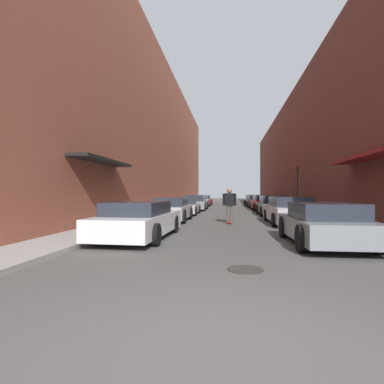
{
  "coord_description": "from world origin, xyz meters",
  "views": [
    {
      "loc": [
        0.1,
        -3.04,
        1.52
      ],
      "look_at": [
        -1.64,
        10.86,
        1.55
      ],
      "focal_mm": 28.0,
      "sensor_mm": 36.0,
      "label": 1
    }
  ],
  "objects_px": {
    "parked_car_left_5": "(203,200)",
    "manhole_cover": "(245,269)",
    "parked_car_right_2": "(272,206)",
    "parked_car_left_1": "(172,210)",
    "parked_car_right_0": "(324,224)",
    "parked_car_right_3": "(263,203)",
    "parked_car_right_4": "(256,201)",
    "parked_car_left_0": "(139,220)",
    "parked_car_right_1": "(289,211)",
    "parked_car_right_5": "(252,200)",
    "traffic_light": "(297,183)",
    "parked_car_left_3": "(195,203)",
    "skateboarder": "(229,202)",
    "parked_car_left_2": "(184,207)",
    "parked_car_left_4": "(199,201)"
  },
  "relations": [
    {
      "from": "parked_car_right_2",
      "to": "traffic_light",
      "type": "xyz_separation_m",
      "value": [
        2.1,
        2.03,
        1.56
      ]
    },
    {
      "from": "parked_car_right_0",
      "to": "parked_car_left_2",
      "type": "bearing_deg",
      "value": 117.01
    },
    {
      "from": "parked_car_left_3",
      "to": "parked_car_left_5",
      "type": "xyz_separation_m",
      "value": [
        -0.2,
        10.06,
        -0.03
      ]
    },
    {
      "from": "parked_car_right_1",
      "to": "parked_car_right_5",
      "type": "distance_m",
      "value": 22.77
    },
    {
      "from": "parked_car_left_0",
      "to": "parked_car_left_1",
      "type": "height_order",
      "value": "parked_car_left_1"
    },
    {
      "from": "parked_car_right_0",
      "to": "traffic_light",
      "type": "xyz_separation_m",
      "value": [
        2.24,
        13.68,
        1.59
      ]
    },
    {
      "from": "parked_car_right_3",
      "to": "parked_car_right_4",
      "type": "xyz_separation_m",
      "value": [
        -0.08,
        6.1,
        -0.03
      ]
    },
    {
      "from": "parked_car_left_5",
      "to": "manhole_cover",
      "type": "bearing_deg",
      "value": -83.4
    },
    {
      "from": "parked_car_left_1",
      "to": "parked_car_right_5",
      "type": "height_order",
      "value": "parked_car_right_5"
    },
    {
      "from": "parked_car_left_1",
      "to": "parked_car_right_4",
      "type": "relative_size",
      "value": 0.87
    },
    {
      "from": "parked_car_left_5",
      "to": "traffic_light",
      "type": "xyz_separation_m",
      "value": [
        8.12,
        -13.12,
        1.6
      ]
    },
    {
      "from": "skateboarder",
      "to": "parked_car_right_4",
      "type": "bearing_deg",
      "value": 80.99
    },
    {
      "from": "parked_car_left_1",
      "to": "parked_car_right_0",
      "type": "distance_m",
      "value": 8.77
    },
    {
      "from": "parked_car_right_1",
      "to": "parked_car_right_4",
      "type": "xyz_separation_m",
      "value": [
        -0.09,
        17.42,
        -0.02
      ]
    },
    {
      "from": "parked_car_right_3",
      "to": "manhole_cover",
      "type": "height_order",
      "value": "parked_car_right_3"
    },
    {
      "from": "traffic_light",
      "to": "parked_car_left_4",
      "type": "bearing_deg",
      "value": 135.36
    },
    {
      "from": "parked_car_right_2",
      "to": "manhole_cover",
      "type": "height_order",
      "value": "parked_car_right_2"
    },
    {
      "from": "parked_car_right_4",
      "to": "manhole_cover",
      "type": "distance_m",
      "value": 26.59
    },
    {
      "from": "parked_car_right_0",
      "to": "manhole_cover",
      "type": "bearing_deg",
      "value": -127.54
    },
    {
      "from": "parked_car_left_1",
      "to": "parked_car_left_4",
      "type": "height_order",
      "value": "parked_car_left_1"
    },
    {
      "from": "parked_car_left_5",
      "to": "parked_car_right_1",
      "type": "height_order",
      "value": "parked_car_right_1"
    },
    {
      "from": "parked_car_left_4",
      "to": "parked_car_right_3",
      "type": "height_order",
      "value": "parked_car_right_3"
    },
    {
      "from": "parked_car_left_0",
      "to": "parked_car_left_4",
      "type": "xyz_separation_m",
      "value": [
        -0.1,
        21.04,
        0.01
      ]
    },
    {
      "from": "parked_car_right_3",
      "to": "parked_car_right_4",
      "type": "distance_m",
      "value": 6.1
    },
    {
      "from": "parked_car_left_5",
      "to": "parked_car_right_4",
      "type": "height_order",
      "value": "parked_car_right_4"
    },
    {
      "from": "parked_car_left_0",
      "to": "parked_car_right_1",
      "type": "bearing_deg",
      "value": 42.19
    },
    {
      "from": "parked_car_left_4",
      "to": "parked_car_left_2",
      "type": "bearing_deg",
      "value": -90.35
    },
    {
      "from": "parked_car_left_4",
      "to": "parked_car_right_1",
      "type": "xyz_separation_m",
      "value": [
        5.96,
        -15.73,
        0.03
      ]
    },
    {
      "from": "parked_car_left_0",
      "to": "parked_car_right_2",
      "type": "bearing_deg",
      "value": 62.12
    },
    {
      "from": "parked_car_left_1",
      "to": "parked_car_left_3",
      "type": "xyz_separation_m",
      "value": [
        0.1,
        10.16,
        0.02
      ]
    },
    {
      "from": "parked_car_right_2",
      "to": "skateboarder",
      "type": "bearing_deg",
      "value": -115.88
    },
    {
      "from": "parked_car_left_0",
      "to": "parked_car_right_3",
      "type": "height_order",
      "value": "parked_car_right_3"
    },
    {
      "from": "parked_car_left_4",
      "to": "parked_car_right_0",
      "type": "height_order",
      "value": "parked_car_left_4"
    },
    {
      "from": "parked_car_left_1",
      "to": "parked_car_left_5",
      "type": "xyz_separation_m",
      "value": [
        -0.1,
        20.21,
        -0.01
      ]
    },
    {
      "from": "parked_car_left_4",
      "to": "parked_car_right_3",
      "type": "bearing_deg",
      "value": -36.5
    },
    {
      "from": "parked_car_left_2",
      "to": "parked_car_right_1",
      "type": "xyz_separation_m",
      "value": [
        6.03,
        -5.61,
        0.09
      ]
    },
    {
      "from": "parked_car_right_4",
      "to": "traffic_light",
      "type": "distance_m",
      "value": 10.01
    },
    {
      "from": "parked_car_left_1",
      "to": "parked_car_right_5",
      "type": "distance_m",
      "value": 22.85
    },
    {
      "from": "parked_car_left_3",
      "to": "parked_car_right_4",
      "type": "distance_m",
      "value": 8.73
    },
    {
      "from": "parked_car_left_5",
      "to": "traffic_light",
      "type": "bearing_deg",
      "value": -58.26
    },
    {
      "from": "parked_car_left_4",
      "to": "manhole_cover",
      "type": "bearing_deg",
      "value": -82.2
    },
    {
      "from": "parked_car_right_5",
      "to": "skateboarder",
      "type": "xyz_separation_m",
      "value": [
        -2.81,
        -22.94,
        0.46
      ]
    },
    {
      "from": "parked_car_right_0",
      "to": "skateboarder",
      "type": "distance_m",
      "value": 6.36
    },
    {
      "from": "parked_car_right_4",
      "to": "parked_car_right_5",
      "type": "height_order",
      "value": "same"
    },
    {
      "from": "parked_car_left_3",
      "to": "parked_car_right_0",
      "type": "distance_m",
      "value": 17.68
    },
    {
      "from": "parked_car_right_3",
      "to": "traffic_light",
      "type": "height_order",
      "value": "traffic_light"
    },
    {
      "from": "parked_car_right_2",
      "to": "parked_car_right_5",
      "type": "relative_size",
      "value": 0.88
    },
    {
      "from": "parked_car_left_5",
      "to": "parked_car_right_2",
      "type": "xyz_separation_m",
      "value": [
        6.02,
        -15.15,
        0.03
      ]
    },
    {
      "from": "parked_car_right_1",
      "to": "parked_car_right_3",
      "type": "relative_size",
      "value": 1.02
    },
    {
      "from": "parked_car_left_4",
      "to": "parked_car_right_4",
      "type": "xyz_separation_m",
      "value": [
        5.87,
        1.7,
        0.01
      ]
    }
  ]
}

